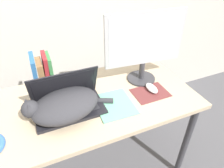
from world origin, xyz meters
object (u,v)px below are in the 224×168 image
at_px(book_row, 42,74).
at_px(laptop, 68,102).
at_px(notepad, 114,104).
at_px(computer_mouse, 152,88).
at_px(cat, 64,105).
at_px(external_monitor, 145,44).

bearing_deg(book_row, laptop, -68.90).
bearing_deg(notepad, computer_mouse, 7.02).
bearing_deg(laptop, book_row, 111.10).
relative_size(cat, computer_mouse, 4.46).
distance_m(laptop, external_monitor, 0.57).
bearing_deg(computer_mouse, book_row, 154.91).
bearing_deg(notepad, book_row, 136.74).
bearing_deg(laptop, computer_mouse, -4.66).
bearing_deg(laptop, cat, -127.26).
height_order(laptop, cat, laptop).
xyz_separation_m(laptop, external_monitor, (0.52, 0.10, 0.21)).
xyz_separation_m(cat, book_row, (-0.07, 0.28, 0.05)).
relative_size(cat, book_row, 2.09).
bearing_deg(notepad, external_monitor, 31.78).
relative_size(external_monitor, computer_mouse, 4.61).
height_order(computer_mouse, notepad, computer_mouse).
xyz_separation_m(laptop, cat, (-0.03, -0.04, 0.02)).
height_order(cat, book_row, book_row).
xyz_separation_m(external_monitor, computer_mouse, (-0.00, -0.14, -0.24)).
height_order(cat, computer_mouse, cat).
relative_size(external_monitor, book_row, 2.16).
bearing_deg(cat, book_row, 102.94).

